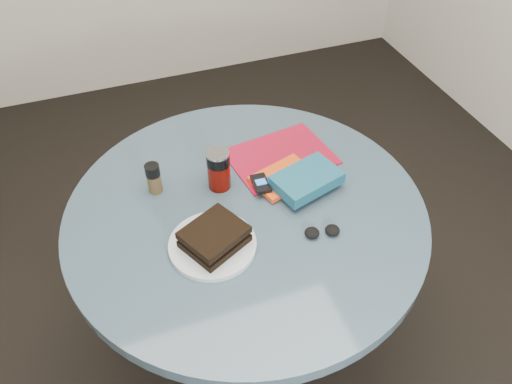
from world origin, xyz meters
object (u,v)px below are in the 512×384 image
object	(u,v)px
plate	(213,245)
red_book	(283,178)
soda_can	(219,170)
novel	(307,180)
table	(247,245)
headphones	(322,232)
sandwich	(214,237)
magazine	(281,157)
mp3_player	(261,184)
pepper_grinder	(154,178)

from	to	relation	value
plate	red_book	size ratio (longest dim) A/B	1.27
soda_can	novel	xyz separation A→B (m)	(0.23, -0.10, -0.02)
table	plate	world-z (taller)	plate
plate	soda_can	world-z (taller)	soda_can
novel	headphones	distance (m)	0.18
sandwich	magazine	bearing A→B (deg)	43.08
soda_can	mp3_player	bearing A→B (deg)	-29.39
table	mp3_player	world-z (taller)	mp3_player
red_book	novel	bearing A→B (deg)	-67.50
sandwich	pepper_grinder	size ratio (longest dim) A/B	1.98
soda_can	red_book	world-z (taller)	soda_can
sandwich	magazine	xyz separation A→B (m)	(0.29, 0.27, -0.04)
soda_can	headphones	size ratio (longest dim) A/B	1.24
headphones	magazine	bearing A→B (deg)	87.36
sandwich	mp3_player	xyz separation A→B (m)	(0.18, 0.16, -0.01)
red_book	novel	distance (m)	0.08
novel	mp3_player	size ratio (longest dim) A/B	2.41
magazine	red_book	size ratio (longest dim) A/B	1.72
mp3_player	sandwich	bearing A→B (deg)	-139.51
pepper_grinder	mp3_player	bearing A→B (deg)	-19.92
magazine	red_book	xyz separation A→B (m)	(-0.03, -0.10, 0.01)
sandwich	novel	distance (m)	0.33
novel	mp3_player	world-z (taller)	novel
novel	sandwich	bearing A→B (deg)	-175.58
headphones	novel	bearing A→B (deg)	80.10
magazine	red_book	world-z (taller)	red_book
table	red_book	distance (m)	0.23
table	mp3_player	size ratio (longest dim) A/B	12.92
red_book	sandwich	bearing A→B (deg)	-163.82
plate	mp3_player	world-z (taller)	mp3_player
sandwich	novel	world-z (taller)	sandwich
sandwich	plate	bearing A→B (deg)	153.14
mp3_player	table	bearing A→B (deg)	-141.44
plate	magazine	distance (m)	0.40
soda_can	magazine	xyz separation A→B (m)	(0.21, 0.06, -0.06)
sandwich	red_book	world-z (taller)	sandwich
red_book	headphones	bearing A→B (deg)	-103.11
plate	pepper_grinder	xyz separation A→B (m)	(-0.09, 0.26, 0.04)
plate	novel	distance (m)	0.33
plate	headphones	bearing A→B (deg)	-11.57
table	novel	xyz separation A→B (m)	(0.19, 0.01, 0.20)
table	magazine	distance (m)	0.29
plate	headphones	xyz separation A→B (m)	(0.28, -0.06, 0.00)
magazine	pepper_grinder	bearing A→B (deg)	173.75
mp3_player	soda_can	bearing A→B (deg)	150.61
pepper_grinder	mp3_player	xyz separation A→B (m)	(0.28, -0.10, -0.02)
table	pepper_grinder	distance (m)	0.34
soda_can	mp3_player	size ratio (longest dim) A/B	1.60
magazine	headphones	distance (m)	0.33
sandwich	soda_can	xyz separation A→B (m)	(0.08, 0.22, 0.02)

